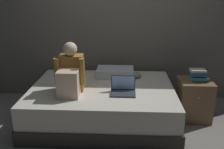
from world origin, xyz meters
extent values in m
plane|color=gray|center=(0.00, 0.00, 0.00)|extent=(8.00, 8.00, 0.00)
cube|color=slate|center=(0.00, 1.20, 1.35)|extent=(5.60, 0.10, 2.70)
cube|color=#332D2B|center=(-0.20, 0.30, 0.10)|extent=(2.00, 1.50, 0.20)
cube|color=beige|center=(-0.20, 0.30, 0.35)|extent=(1.96, 1.46, 0.30)
cube|color=brown|center=(1.10, 0.39, 0.29)|extent=(0.44, 0.44, 0.58)
sphere|color=gray|center=(1.10, 0.17, 0.42)|extent=(0.04, 0.04, 0.04)
cube|color=olive|center=(-0.59, 0.18, 0.74)|extent=(0.30, 0.20, 0.48)
sphere|color=beige|center=(-0.59, 0.15, 1.06)|extent=(0.18, 0.18, 0.18)
cube|color=beige|center=(-0.59, -0.04, 0.67)|extent=(0.26, 0.24, 0.34)
cylinder|color=olive|center=(-0.75, 0.04, 0.80)|extent=(0.07, 0.07, 0.34)
cylinder|color=olive|center=(-0.43, 0.04, 0.80)|extent=(0.07, 0.07, 0.34)
cube|color=#333842|center=(0.09, 0.05, 0.51)|extent=(0.32, 0.22, 0.02)
cube|color=#333842|center=(0.09, 0.16, 0.62)|extent=(0.32, 0.01, 0.20)
cube|color=#8CB2EA|center=(0.09, 0.16, 0.62)|extent=(0.29, 0.00, 0.18)
cube|color=silver|center=(-0.04, 0.75, 0.56)|extent=(0.56, 0.36, 0.13)
cube|color=teal|center=(1.11, 0.38, 0.59)|extent=(0.18, 0.14, 0.03)
cube|color=teal|center=(1.14, 0.38, 0.62)|extent=(0.22, 0.15, 0.04)
cube|color=teal|center=(1.13, 0.39, 0.66)|extent=(0.19, 0.13, 0.03)
cube|color=#284C84|center=(1.11, 0.38, 0.69)|extent=(0.20, 0.15, 0.04)
cube|color=beige|center=(1.11, 0.39, 0.73)|extent=(0.21, 0.15, 0.03)
ellipsoid|color=gray|center=(0.20, 0.69, 0.54)|extent=(0.15, 0.13, 0.08)
ellipsoid|color=gray|center=(0.27, 0.70, 0.54)|extent=(0.17, 0.14, 0.09)
camera|label=1|loc=(0.09, -2.92, 1.78)|focal=40.21mm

